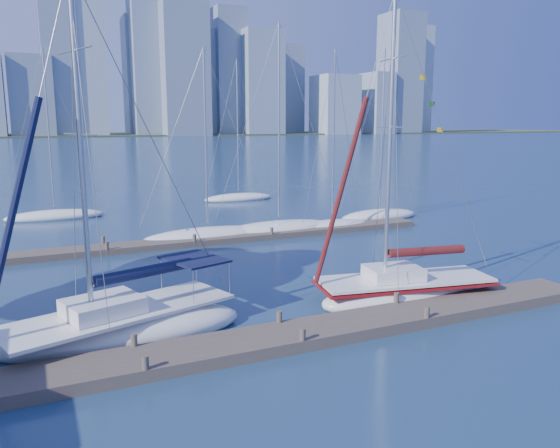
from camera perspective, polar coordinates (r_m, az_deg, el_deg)
name	(u,v)px	position (r m, az deg, el deg)	size (l,w,h in m)	color
ground	(290,342)	(18.84, 1.09, -12.23)	(700.00, 700.00, 0.00)	navy
near_dock	(290,336)	(18.76, 1.09, -11.66)	(26.00, 2.00, 0.40)	#4B4137
far_dock	(207,240)	(33.81, -7.65, -1.67)	(30.00, 1.80, 0.36)	#4B4137
far_shore	(42,135)	(335.80, -23.60, 8.48)	(800.00, 100.00, 1.50)	#38472D
sailboat_navy	(120,312)	(19.58, -16.37, -8.81)	(8.89, 5.19, 12.40)	white
sailboat_maroon	(405,275)	(23.37, 12.90, -5.25)	(8.15, 3.90, 12.74)	white
bg_boat_2	(208,235)	(34.80, -7.54, -1.19)	(8.64, 4.14, 12.06)	white
bg_boat_3	(279,229)	(36.50, -0.11, -0.50)	(8.73, 5.01, 13.88)	white
bg_boat_4	(332,225)	(38.04, 5.47, -0.15)	(6.05, 3.65, 12.33)	white
bg_boat_5	(379,215)	(42.62, 10.34, 0.91)	(6.79, 2.85, 12.99)	white
bg_boat_6	(55,216)	(45.24, -22.45, 0.82)	(7.47, 3.60, 12.94)	white
bg_boat_7	(239,198)	(52.02, -4.35, 2.77)	(6.88, 2.68, 13.24)	white
skyline	(67,66)	(308.31, -21.33, 15.16)	(502.83, 51.31, 116.20)	gray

